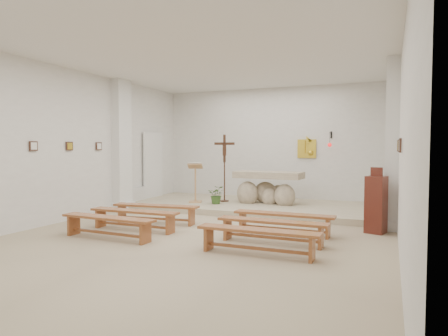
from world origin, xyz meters
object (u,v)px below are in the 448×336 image
at_px(lectern, 195,183).
at_px(bench_right_second, 272,226).
at_px(bench_right_third, 258,236).
at_px(altar, 268,190).
at_px(bench_left_front, 156,209).
at_px(crucifix_stand, 224,163).
at_px(bench_left_second, 134,215).
at_px(donation_pedestal, 376,204).
at_px(bench_right_front, 284,218).
at_px(bench_left_third, 108,222).

distance_m(lectern, bench_right_second, 4.52).
relative_size(bench_right_second, bench_right_third, 1.00).
height_order(altar, bench_left_front, altar).
bearing_deg(crucifix_stand, altar, -17.03).
xyz_separation_m(lectern, crucifix_stand, (0.68, 0.49, 0.54)).
height_order(altar, crucifix_stand, crucifix_stand).
relative_size(crucifix_stand, bench_right_second, 0.96).
height_order(lectern, bench_left_second, lectern).
bearing_deg(crucifix_stand, donation_pedestal, -48.49).
relative_size(bench_left_second, bench_right_second, 1.00).
bearing_deg(altar, bench_right_front, -64.91).
relative_size(donation_pedestal, bench_left_second, 0.66).
xyz_separation_m(altar, bench_left_third, (-1.69, -4.63, -0.21)).
distance_m(bench_left_front, bench_right_front, 2.90).
bearing_deg(altar, bench_left_second, -110.80).
bearing_deg(bench_left_third, donation_pedestal, 31.00).
height_order(altar, lectern, lectern).
bearing_deg(lectern, bench_right_front, -57.84).
relative_size(altar, bench_right_second, 0.96).
bearing_deg(lectern, bench_left_front, -104.73).
bearing_deg(bench_right_front, bench_left_second, -163.53).
bearing_deg(altar, donation_pedestal, -34.15).
xyz_separation_m(altar, lectern, (-1.93, -0.59, 0.19)).
distance_m(altar, donation_pedestal, 3.59).
height_order(bench_left_front, bench_left_third, same).
bearing_deg(donation_pedestal, bench_left_third, -133.81).
xyz_separation_m(donation_pedestal, bench_left_front, (-4.55, -0.82, -0.26)).
xyz_separation_m(crucifix_stand, bench_left_second, (-0.45, -3.71, -0.94)).
height_order(crucifix_stand, bench_left_second, crucifix_stand).
bearing_deg(donation_pedestal, crucifix_stand, 171.01).
bearing_deg(bench_right_front, altar, 112.73).
relative_size(lectern, bench_right_front, 0.57).
distance_m(donation_pedestal, bench_right_third, 2.97).
xyz_separation_m(crucifix_stand, donation_pedestal, (4.10, -2.07, -0.67)).
xyz_separation_m(lectern, bench_left_front, (0.24, -2.41, -0.39)).
bearing_deg(bench_left_third, lectern, 95.93).
relative_size(lectern, bench_left_third, 0.57).
bearing_deg(crucifix_stand, bench_left_second, -118.55).
xyz_separation_m(altar, bench_left_front, (-1.69, -3.00, -0.21)).
distance_m(bench_left_front, bench_left_second, 0.82).
bearing_deg(bench_right_third, bench_left_third, -179.82).
distance_m(crucifix_stand, bench_right_second, 4.55).
distance_m(bench_left_front, bench_right_second, 3.01).
distance_m(bench_right_front, bench_right_second, 0.82).
bearing_deg(lectern, bench_left_second, -106.14).
height_order(lectern, bench_left_third, lectern).
bearing_deg(bench_right_second, bench_left_front, 165.05).
height_order(bench_right_front, bench_left_second, same).
distance_m(lectern, crucifix_stand, 1.00).
relative_size(bench_left_front, bench_right_front, 1.01).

